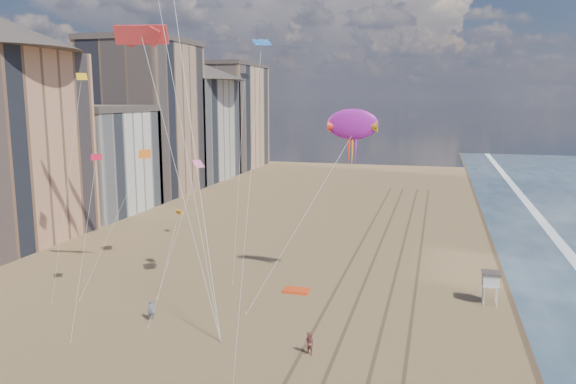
% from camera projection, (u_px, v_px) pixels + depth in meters
% --- Properties ---
extents(wet_sand, '(260.00, 260.00, 0.00)m').
position_uv_depth(wet_sand, '(540.00, 267.00, 61.04)').
color(wet_sand, '#42301E').
rests_on(wet_sand, ground).
extents(tracks, '(7.68, 120.00, 0.01)m').
position_uv_depth(tracks, '(378.00, 283.00, 55.72)').
color(tracks, brown).
rests_on(tracks, ground).
extents(buildings, '(34.72, 131.35, 29.00)m').
position_uv_depth(buildings, '(128.00, 124.00, 99.71)').
color(buildings, '#C6B284').
rests_on(buildings, ground).
extents(lifeguard_stand, '(1.65, 1.65, 2.99)m').
position_uv_depth(lifeguard_stand, '(491.00, 279.00, 49.71)').
color(lifeguard_stand, silver).
rests_on(lifeguard_stand, ground).
extents(grounded_kite, '(2.39, 1.52, 0.27)m').
position_uv_depth(grounded_kite, '(296.00, 291.00, 53.22)').
color(grounded_kite, '#F84214').
rests_on(grounded_kite, ground).
extents(show_kite, '(6.11, 4.66, 19.08)m').
position_uv_depth(show_kite, '(353.00, 125.00, 51.09)').
color(show_kite, '#A619A2').
rests_on(show_kite, ground).
extents(kite_flyer_a, '(0.73, 0.73, 1.71)m').
position_uv_depth(kite_flyer_a, '(151.00, 310.00, 46.39)').
color(kite_flyer_a, slate).
rests_on(kite_flyer_a, ground).
extents(kite_flyer_b, '(1.03, 0.96, 1.69)m').
position_uv_depth(kite_flyer_b, '(309.00, 344.00, 40.08)').
color(kite_flyer_b, '#904E49').
rests_on(kite_flyer_b, ground).
extents(small_kites, '(21.89, 18.73, 15.96)m').
position_uv_depth(small_kites, '(174.00, 118.00, 51.98)').
color(small_kites, blue).
rests_on(small_kites, ground).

